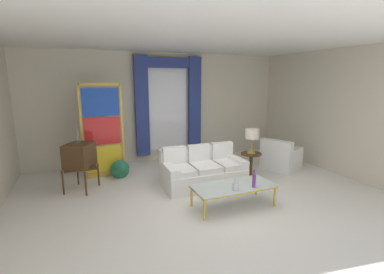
{
  "coord_description": "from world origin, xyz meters",
  "views": [
    {
      "loc": [
        -2.15,
        -4.58,
        2.28
      ],
      "look_at": [
        0.07,
        0.9,
        1.05
      ],
      "focal_mm": 26.05,
      "sensor_mm": 36.0,
      "label": 1
    }
  ],
  "objects_px": {
    "bottle_crystal_tall": "(254,180)",
    "table_lamp_brass": "(252,135)",
    "bottle_blue_decanter": "(236,186)",
    "vintage_tv": "(79,156)",
    "coffee_table": "(233,187)",
    "peacock_figurine": "(121,170)",
    "round_side_table": "(251,163)",
    "stained_glass_divider": "(103,133)",
    "armchair_white": "(280,158)",
    "couch_white_long": "(202,171)"
  },
  "relations": [
    {
      "from": "bottle_crystal_tall",
      "to": "round_side_table",
      "type": "height_order",
      "value": "bottle_crystal_tall"
    },
    {
      "from": "round_side_table",
      "to": "peacock_figurine",
      "type": "bearing_deg",
      "value": 159.69
    },
    {
      "from": "bottle_crystal_tall",
      "to": "table_lamp_brass",
      "type": "height_order",
      "value": "table_lamp_brass"
    },
    {
      "from": "couch_white_long",
      "to": "bottle_blue_decanter",
      "type": "distance_m",
      "value": 1.44
    },
    {
      "from": "armchair_white",
      "to": "peacock_figurine",
      "type": "xyz_separation_m",
      "value": [
        -3.92,
        0.79,
        -0.07
      ]
    },
    {
      "from": "coffee_table",
      "to": "stained_glass_divider",
      "type": "bearing_deg",
      "value": 127.85
    },
    {
      "from": "coffee_table",
      "to": "vintage_tv",
      "type": "height_order",
      "value": "vintage_tv"
    },
    {
      "from": "armchair_white",
      "to": "bottle_blue_decanter",
      "type": "bearing_deg",
      "value": -144.61
    },
    {
      "from": "peacock_figurine",
      "to": "table_lamp_brass",
      "type": "height_order",
      "value": "table_lamp_brass"
    },
    {
      "from": "bottle_blue_decanter",
      "to": "bottle_crystal_tall",
      "type": "distance_m",
      "value": 0.37
    },
    {
      "from": "bottle_crystal_tall",
      "to": "stained_glass_divider",
      "type": "height_order",
      "value": "stained_glass_divider"
    },
    {
      "from": "coffee_table",
      "to": "vintage_tv",
      "type": "xyz_separation_m",
      "value": [
        -2.54,
        1.87,
        0.35
      ]
    },
    {
      "from": "coffee_table",
      "to": "bottle_crystal_tall",
      "type": "bearing_deg",
      "value": -36.2
    },
    {
      "from": "couch_white_long",
      "to": "vintage_tv",
      "type": "bearing_deg",
      "value": 165.52
    },
    {
      "from": "peacock_figurine",
      "to": "round_side_table",
      "type": "relative_size",
      "value": 1.01
    },
    {
      "from": "couch_white_long",
      "to": "stained_glass_divider",
      "type": "bearing_deg",
      "value": 145.25
    },
    {
      "from": "stained_glass_divider",
      "to": "round_side_table",
      "type": "height_order",
      "value": "stained_glass_divider"
    },
    {
      "from": "coffee_table",
      "to": "vintage_tv",
      "type": "relative_size",
      "value": 1.1
    },
    {
      "from": "bottle_blue_decanter",
      "to": "round_side_table",
      "type": "distance_m",
      "value": 1.86
    },
    {
      "from": "armchair_white",
      "to": "stained_glass_divider",
      "type": "distance_m",
      "value": 4.45
    },
    {
      "from": "bottle_crystal_tall",
      "to": "peacock_figurine",
      "type": "xyz_separation_m",
      "value": [
        -1.97,
        2.45,
        -0.32
      ]
    },
    {
      "from": "bottle_blue_decanter",
      "to": "stained_glass_divider",
      "type": "relative_size",
      "value": 0.1
    },
    {
      "from": "round_side_table",
      "to": "couch_white_long",
      "type": "bearing_deg",
      "value": 177.45
    },
    {
      "from": "peacock_figurine",
      "to": "stained_glass_divider",
      "type": "bearing_deg",
      "value": 132.73
    },
    {
      "from": "vintage_tv",
      "to": "bottle_blue_decanter",
      "type": "bearing_deg",
      "value": -40.07
    },
    {
      "from": "bottle_blue_decanter",
      "to": "vintage_tv",
      "type": "distance_m",
      "value": 3.23
    },
    {
      "from": "bottle_blue_decanter",
      "to": "vintage_tv",
      "type": "bearing_deg",
      "value": 139.93
    },
    {
      "from": "coffee_table",
      "to": "armchair_white",
      "type": "bearing_deg",
      "value": 32.87
    },
    {
      "from": "stained_glass_divider",
      "to": "peacock_figurine",
      "type": "distance_m",
      "value": 0.96
    },
    {
      "from": "armchair_white",
      "to": "round_side_table",
      "type": "height_order",
      "value": "armchair_white"
    },
    {
      "from": "peacock_figurine",
      "to": "coffee_table",
      "type": "bearing_deg",
      "value": -52.96
    },
    {
      "from": "stained_glass_divider",
      "to": "peacock_figurine",
      "type": "xyz_separation_m",
      "value": [
        0.32,
        -0.34,
        -0.84
      ]
    },
    {
      "from": "bottle_blue_decanter",
      "to": "vintage_tv",
      "type": "relative_size",
      "value": 0.16
    },
    {
      "from": "bottle_crystal_tall",
      "to": "table_lamp_brass",
      "type": "xyz_separation_m",
      "value": [
        0.88,
        1.39,
        0.49
      ]
    },
    {
      "from": "coffee_table",
      "to": "peacock_figurine",
      "type": "bearing_deg",
      "value": 127.04
    },
    {
      "from": "armchair_white",
      "to": "table_lamp_brass",
      "type": "distance_m",
      "value": 1.33
    },
    {
      "from": "bottle_crystal_tall",
      "to": "round_side_table",
      "type": "xyz_separation_m",
      "value": [
        0.88,
        1.39,
        -0.19
      ]
    },
    {
      "from": "table_lamp_brass",
      "to": "vintage_tv",
      "type": "bearing_deg",
      "value": 169.4
    },
    {
      "from": "stained_glass_divider",
      "to": "table_lamp_brass",
      "type": "xyz_separation_m",
      "value": [
        3.17,
        -1.4,
        -0.03
      ]
    },
    {
      "from": "couch_white_long",
      "to": "peacock_figurine",
      "type": "xyz_separation_m",
      "value": [
        -1.62,
        1.0,
        -0.08
      ]
    },
    {
      "from": "coffee_table",
      "to": "table_lamp_brass",
      "type": "bearing_deg",
      "value": 45.43
    },
    {
      "from": "coffee_table",
      "to": "round_side_table",
      "type": "height_order",
      "value": "round_side_table"
    },
    {
      "from": "couch_white_long",
      "to": "coffee_table",
      "type": "bearing_deg",
      "value": -86.84
    },
    {
      "from": "bottle_crystal_tall",
      "to": "armchair_white",
      "type": "height_order",
      "value": "armchair_white"
    },
    {
      "from": "armchair_white",
      "to": "stained_glass_divider",
      "type": "xyz_separation_m",
      "value": [
        -4.24,
        1.14,
        0.77
      ]
    },
    {
      "from": "bottle_blue_decanter",
      "to": "bottle_crystal_tall",
      "type": "height_order",
      "value": "bottle_crystal_tall"
    },
    {
      "from": "round_side_table",
      "to": "bottle_blue_decanter",
      "type": "bearing_deg",
      "value": -131.95
    },
    {
      "from": "armchair_white",
      "to": "couch_white_long",
      "type": "bearing_deg",
      "value": -174.84
    },
    {
      "from": "couch_white_long",
      "to": "stained_glass_divider",
      "type": "distance_m",
      "value": 2.47
    },
    {
      "from": "couch_white_long",
      "to": "bottle_crystal_tall",
      "type": "height_order",
      "value": "couch_white_long"
    }
  ]
}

